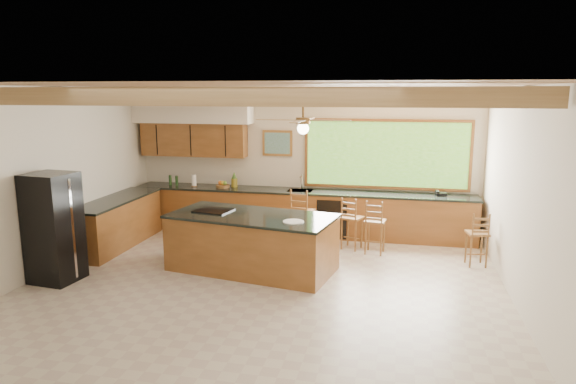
# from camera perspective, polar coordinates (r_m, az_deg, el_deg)

# --- Properties ---
(ground) EXTENTS (7.20, 7.20, 0.00)m
(ground) POSITION_cam_1_polar(r_m,az_deg,el_deg) (8.04, -2.64, -10.17)
(ground) COLOR beige
(ground) RESTS_ON ground
(room_shell) EXTENTS (7.27, 6.54, 3.02)m
(room_shell) POSITION_cam_1_polar(r_m,az_deg,el_deg) (8.20, -2.75, 6.18)
(room_shell) COLOR beige
(room_shell) RESTS_ON ground
(counter_run) EXTENTS (7.12, 3.10, 1.24)m
(counter_run) POSITION_cam_1_polar(r_m,az_deg,el_deg) (10.43, -3.48, -2.50)
(counter_run) COLOR brown
(counter_run) RESTS_ON ground
(island) EXTENTS (2.86, 1.71, 0.96)m
(island) POSITION_cam_1_polar(r_m,az_deg,el_deg) (8.53, -4.02, -5.58)
(island) COLOR brown
(island) RESTS_ON ground
(refrigerator) EXTENTS (0.73, 0.71, 1.70)m
(refrigerator) POSITION_cam_1_polar(r_m,az_deg,el_deg) (8.72, -24.60, -3.63)
(refrigerator) COLOR black
(refrigerator) RESTS_ON ground
(bar_stool_a) EXTENTS (0.47, 0.47, 1.13)m
(bar_stool_a) POSITION_cam_1_polar(r_m,az_deg,el_deg) (9.68, 1.52, -2.32)
(bar_stool_a) COLOR brown
(bar_stool_a) RESTS_ON ground
(bar_stool_b) EXTENTS (0.45, 0.45, 0.99)m
(bar_stool_b) POSITION_cam_1_polar(r_m,az_deg,el_deg) (9.61, 7.10, -2.99)
(bar_stool_b) COLOR brown
(bar_stool_b) RESTS_ON ground
(bar_stool_c) EXTENTS (0.40, 0.40, 1.00)m
(bar_stool_c) POSITION_cam_1_polar(r_m,az_deg,el_deg) (9.40, 9.65, -3.35)
(bar_stool_c) COLOR brown
(bar_stool_c) RESTS_ON ground
(bar_stool_d) EXTENTS (0.39, 0.39, 0.94)m
(bar_stool_d) POSITION_cam_1_polar(r_m,az_deg,el_deg) (9.20, 20.33, -4.47)
(bar_stool_d) COLOR brown
(bar_stool_d) RESTS_ON ground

